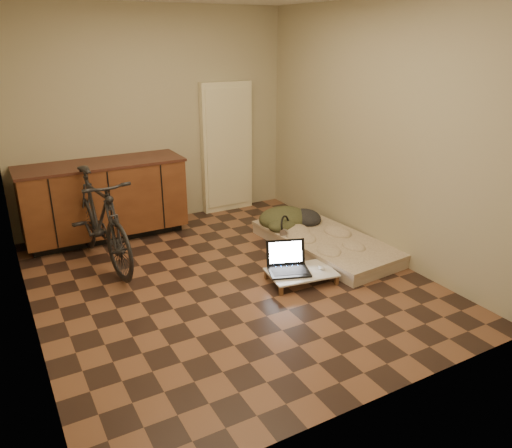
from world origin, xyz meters
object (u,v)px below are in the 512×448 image
bicycle (99,215)px  lap_desk (301,273)px  futon (326,243)px  laptop (288,265)px

bicycle → lap_desk: (1.58, -1.36, -0.45)m
futon → laptop: 0.90m
futon → bicycle: bearing=155.0°
lap_desk → laptop: 0.15m
futon → lap_desk: futon is taller
bicycle → lap_desk: bicycle is taller
futon → lap_desk: size_ratio=2.60×
lap_desk → laptop: bearing=145.4°
laptop → lap_desk: bearing=-23.3°
bicycle → laptop: (1.48, -1.27, -0.38)m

